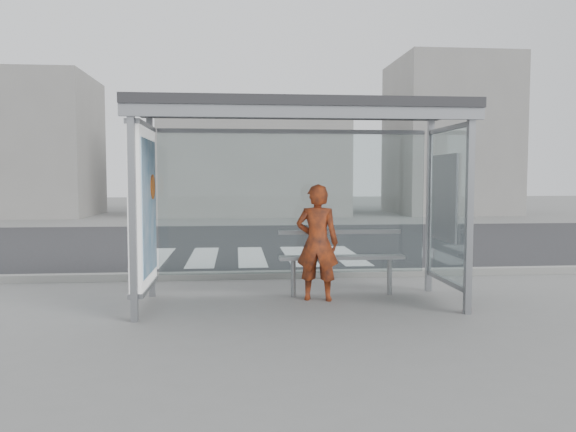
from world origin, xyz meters
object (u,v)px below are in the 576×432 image
Objects in this scene: bus_shelter at (270,153)px; person at (317,243)px; soda_can at (467,310)px; bench at (342,257)px.

bus_shelter is 1.37m from person.
bus_shelter is at bearing 29.92° from person.
bus_shelter is 3.17m from soda_can.
person is 0.55m from bench.
person reaches higher than soda_can.
bus_shelter is 2.69× the size of person.
person is 2.10m from soda_can.
bus_shelter reaches higher than person.
person is at bearing -143.49° from bench.
bench is at bearing 24.38° from bus_shelter.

